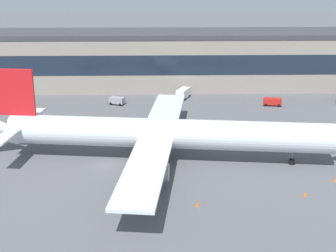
% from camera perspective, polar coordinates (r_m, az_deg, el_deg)
% --- Properties ---
extents(ground_plane, '(600.00, 600.00, 0.00)m').
position_cam_1_polar(ground_plane, '(84.69, -7.10, -4.53)').
color(ground_plane, '#56565B').
extents(terminal_building, '(194.41, 18.34, 15.53)m').
position_cam_1_polar(terminal_building, '(137.45, -4.96, 7.75)').
color(terminal_building, gray).
rests_on(terminal_building, ground_plane).
extents(airliner, '(64.66, 55.92, 15.75)m').
position_cam_1_polar(airliner, '(84.43, -0.57, -0.88)').
color(airliner, silver).
rests_on(airliner, ground_plane).
extents(follow_me_car, '(4.68, 2.69, 1.85)m').
position_cam_1_polar(follow_me_car, '(121.86, 12.06, 2.83)').
color(follow_me_car, red).
rests_on(follow_me_car, ground_plane).
extents(baggage_tug, '(4.09, 3.24, 1.85)m').
position_cam_1_polar(baggage_tug, '(120.80, -6.00, 3.00)').
color(baggage_tug, gray).
rests_on(baggage_tug, ground_plane).
extents(crew_van, '(4.06, 5.65, 2.55)m').
position_cam_1_polar(crew_van, '(125.89, 1.81, 3.89)').
color(crew_van, white).
rests_on(crew_van, ground_plane).
extents(traffic_cone_0, '(0.51, 0.51, 0.63)m').
position_cam_1_polar(traffic_cone_0, '(70.26, 3.45, -9.10)').
color(traffic_cone_0, '#F2590C').
rests_on(traffic_cone_0, ground_plane).
extents(traffic_cone_1, '(0.47, 0.47, 0.59)m').
position_cam_1_polar(traffic_cone_1, '(82.06, 18.95, -5.97)').
color(traffic_cone_1, '#F2590C').
rests_on(traffic_cone_1, ground_plane).
extents(traffic_cone_2, '(0.51, 0.51, 0.63)m').
position_cam_1_polar(traffic_cone_2, '(75.76, 15.72, -7.68)').
color(traffic_cone_2, '#F2590C').
rests_on(traffic_cone_2, ground_plane).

